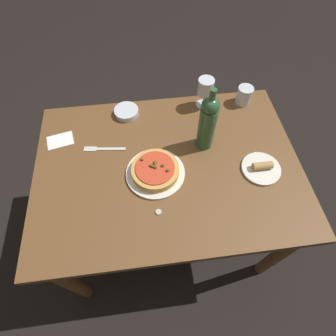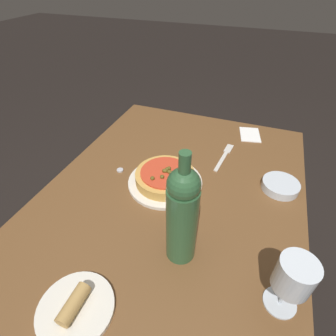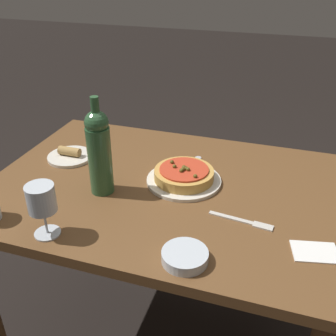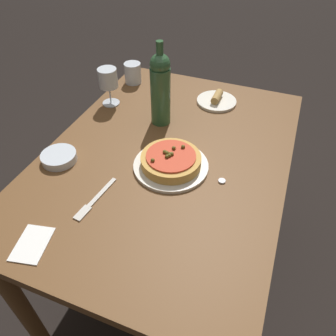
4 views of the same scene
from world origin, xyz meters
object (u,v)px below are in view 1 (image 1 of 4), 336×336
Objects in this scene: dinner_plate at (155,173)px; side_bowl at (126,112)px; wine_glass at (206,88)px; wine_bottle at (208,122)px; fork at (102,149)px; water_cup at (244,95)px; bottle_cap at (159,212)px; side_plate at (261,168)px; pizza at (155,170)px; dining_table at (168,177)px.

dinner_plate is 2.10× the size of side_bowl.
wine_glass is 0.26m from wine_bottle.
wine_bottle is 2.67× the size of side_bowl.
fork is (-0.48, 0.03, -0.15)m from wine_bottle.
water_cup is 0.77m from fork.
wine_glass is 0.65m from bottle_cap.
water_cup is at bearing 37.54° from dinner_plate.
water_cup is 0.55× the size of side_plate.
pizza is 0.49m from wine_glass.
pizza is (0.00, 0.00, 0.03)m from dinner_plate.
wine_glass reaches higher than side_bowl.
side_plate reaches higher than dining_table.
pizza is at bearing -126.64° from wine_glass.
fork is 8.11× the size of bottle_cap.
dining_table is at bearing -152.02° from wine_bottle.
side_plate is at bearing -94.64° from water_cup.
side_plate is at bearing -4.40° from dinner_plate.
wine_bottle reaches higher than fork.
pizza reaches higher than fork.
dinner_plate reaches higher than fork.
dinner_plate is at bearing 175.60° from side_plate.
side_bowl is (-0.11, 0.38, 0.01)m from dinner_plate.
bottle_cap is at bearing -128.05° from wine_bottle.
wine_glass is at bearing 56.76° from dining_table.
side_bowl is 5.09× the size of bottle_cap.
side_plate is (0.70, -0.20, 0.01)m from fork.
water_cup is (0.21, -0.01, -0.07)m from wine_glass.
pizza is (-0.06, -0.04, 0.13)m from dining_table.
pizza is 1.05× the size of fork.
side_bowl is at bearing 106.29° from pizza.
wine_bottle is 0.45m from side_bowl.
side_plate is (0.22, -0.17, -0.14)m from wine_bottle.
wine_bottle is 0.31m from side_plate.
wine_bottle is (0.24, 0.14, 0.14)m from dinner_plate.
dining_table is at bearing -141.89° from water_cup.
water_cup is 0.76m from bottle_cap.
pizza reaches higher than side_bowl.
bottle_cap is (-0.07, -0.22, 0.11)m from dining_table.
wine_bottle is 0.43m from bottle_cap.
water_cup is (0.44, 0.34, 0.15)m from dining_table.
fork is 1.13× the size of side_plate.
dinner_plate is 0.31m from wine_bottle.
wine_bottle is 0.37m from water_cup.
dinner_plate is at bearing -146.96° from dining_table.
water_cup is (0.50, 0.38, 0.04)m from dinner_plate.
dinner_plate is 1.61× the size of wine_glass.
pizza is at bearing 175.58° from side_plate.
water_cup reaches higher than pizza.
bottle_cap is (-0.51, -0.56, -0.04)m from water_cup.
pizza is at bearing -150.73° from wine_bottle.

